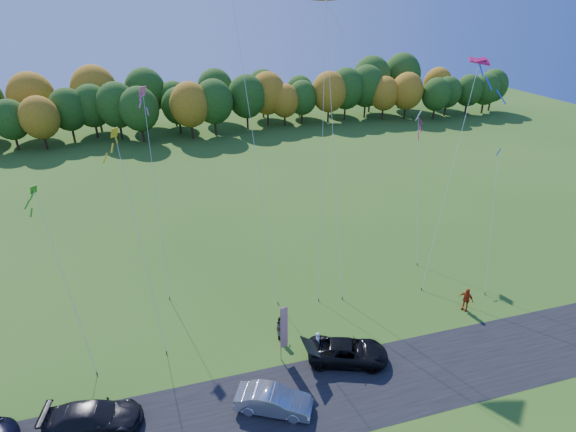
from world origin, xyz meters
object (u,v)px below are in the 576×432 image
object	(u,v)px
silver_sedan	(274,400)
person_east	(466,299)
black_suv	(348,352)
feather_flag	(283,327)

from	to	relation	value
silver_sedan	person_east	xyz separation A→B (m)	(16.05, 4.89, 0.21)
black_suv	silver_sedan	xyz separation A→B (m)	(-5.54, -2.43, 0.00)
feather_flag	person_east	bearing A→B (deg)	4.41
silver_sedan	person_east	size ratio (longest dim) A/B	2.33
silver_sedan	black_suv	bearing A→B (deg)	-39.55
black_suv	silver_sedan	world-z (taller)	silver_sedan
silver_sedan	feather_flag	bearing A→B (deg)	3.39
person_east	feather_flag	distance (m)	14.55
silver_sedan	feather_flag	xyz separation A→B (m)	(1.63, 3.77, 1.81)
black_suv	person_east	distance (m)	10.79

